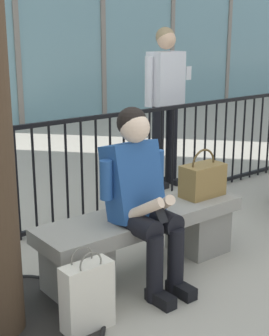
{
  "coord_description": "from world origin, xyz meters",
  "views": [
    {
      "loc": [
        -2.13,
        -2.61,
        1.72
      ],
      "look_at": [
        0.0,
        0.1,
        0.75
      ],
      "focal_mm": 54.23,
      "sensor_mm": 36.0,
      "label": 1
    }
  ],
  "objects_px": {
    "handbag_on_bench": "(203,180)",
    "bystander_at_railing": "(165,95)",
    "seated_person_with_phone": "(141,193)",
    "shopping_bag": "(87,296)",
    "stone_bench": "(143,235)"
  },
  "relations": [
    {
      "from": "seated_person_with_phone",
      "to": "handbag_on_bench",
      "type": "relative_size",
      "value": 3.25
    },
    {
      "from": "seated_person_with_phone",
      "to": "shopping_bag",
      "type": "height_order",
      "value": "seated_person_with_phone"
    },
    {
      "from": "stone_bench",
      "to": "seated_person_with_phone",
      "type": "bearing_deg",
      "value": -133.85
    },
    {
      "from": "stone_bench",
      "to": "handbag_on_bench",
      "type": "distance_m",
      "value": 0.66
    },
    {
      "from": "shopping_bag",
      "to": "bystander_at_railing",
      "type": "bearing_deg",
      "value": 39.7
    },
    {
      "from": "handbag_on_bench",
      "to": "bystander_at_railing",
      "type": "distance_m",
      "value": 1.79
    },
    {
      "from": "shopping_bag",
      "to": "bystander_at_railing",
      "type": "height_order",
      "value": "bystander_at_railing"
    },
    {
      "from": "seated_person_with_phone",
      "to": "bystander_at_railing",
      "type": "relative_size",
      "value": 0.71
    },
    {
      "from": "stone_bench",
      "to": "bystander_at_railing",
      "type": "bearing_deg",
      "value": 44.35
    },
    {
      "from": "shopping_bag",
      "to": "handbag_on_bench",
      "type": "bearing_deg",
      "value": 16.0
    },
    {
      "from": "handbag_on_bench",
      "to": "bystander_at_railing",
      "type": "xyz_separation_m",
      "value": [
        0.92,
        1.48,
        0.42
      ]
    },
    {
      "from": "handbag_on_bench",
      "to": "shopping_bag",
      "type": "xyz_separation_m",
      "value": [
        -1.31,
        -0.38,
        -0.37
      ]
    },
    {
      "from": "stone_bench",
      "to": "bystander_at_railing",
      "type": "xyz_separation_m",
      "value": [
        1.5,
        1.47,
        0.73
      ]
    },
    {
      "from": "seated_person_with_phone",
      "to": "shopping_bag",
      "type": "distance_m",
      "value": 0.79
    },
    {
      "from": "bystander_at_railing",
      "to": "shopping_bag",
      "type": "bearing_deg",
      "value": -140.3
    }
  ]
}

